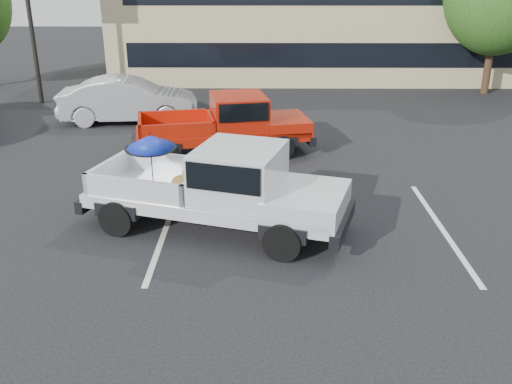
% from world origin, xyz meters
% --- Properties ---
extents(ground, '(90.00, 90.00, 0.00)m').
position_xyz_m(ground, '(0.00, 0.00, 0.00)').
color(ground, black).
rests_on(ground, ground).
extents(stripe_left, '(0.12, 5.00, 0.01)m').
position_xyz_m(stripe_left, '(-3.00, 2.00, 0.00)').
color(stripe_left, silver).
rests_on(stripe_left, ground).
extents(stripe_right, '(0.12, 5.00, 0.01)m').
position_xyz_m(stripe_right, '(3.00, 2.00, 0.00)').
color(stripe_right, silver).
rests_on(stripe_right, ground).
extents(motel_building, '(20.40, 8.40, 6.30)m').
position_xyz_m(motel_building, '(2.00, 20.99, 3.21)').
color(motel_building, tan).
rests_on(motel_building, ground).
extents(silver_pickup, '(6.02, 3.56, 2.06)m').
position_xyz_m(silver_pickup, '(-1.61, 1.91, 1.05)').
color(silver_pickup, black).
rests_on(silver_pickup, ground).
extents(red_pickup, '(5.59, 2.84, 1.76)m').
position_xyz_m(red_pickup, '(-1.74, 7.33, 0.96)').
color(red_pickup, black).
rests_on(red_pickup, ground).
extents(silver_sedan, '(4.98, 2.10, 1.60)m').
position_xyz_m(silver_sedan, '(-5.69, 10.98, 0.80)').
color(silver_sedan, '#AAABB1').
rests_on(silver_sedan, ground).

